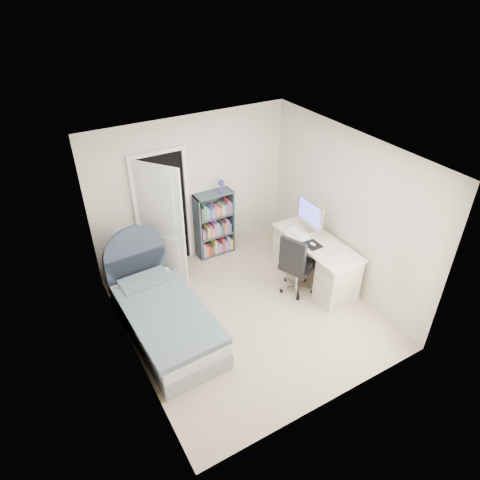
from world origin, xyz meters
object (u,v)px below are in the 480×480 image
bed (164,316)px  desk (314,259)px  floor_lamp (150,242)px  office_chair (296,263)px  nightstand (119,266)px  bookcase (215,226)px

bed → desk: bearing=-2.6°
floor_lamp → office_chair: 2.38m
desk → office_chair: bearing=-167.6°
bed → office_chair: bearing=-5.9°
nightstand → bookcase: 1.74m
bed → desk: desk is taller
desk → floor_lamp: bearing=145.0°
nightstand → office_chair: bearing=-34.4°
bed → nightstand: (-0.21, 1.36, 0.06)m
bed → floor_lamp: bearing=76.0°
office_chair → floor_lamp: bearing=136.7°
bookcase → floor_lamp: bearing=178.7°
desk → office_chair: size_ratio=1.51×
bed → desk: size_ratio=1.32×
floor_lamp → office_chair: floor_lamp is taller
office_chair → desk: bearing=12.4°
bookcase → desk: bearing=-56.0°
nightstand → bed: bearing=-81.3°
nightstand → floor_lamp: 0.62m
office_chair → bookcase: bearing=109.2°
bed → bookcase: 2.08m
floor_lamp → office_chair: (1.73, -1.63, -0.02)m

